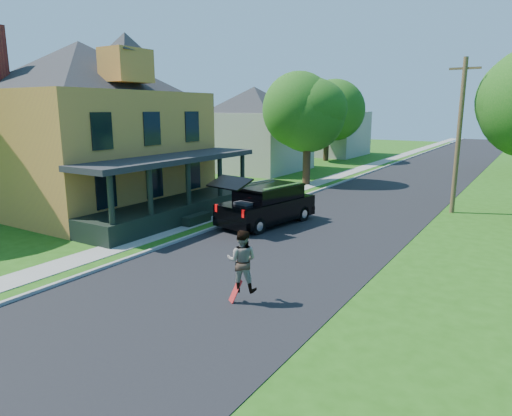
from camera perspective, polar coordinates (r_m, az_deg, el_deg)
The scene contains 14 objects.
ground at distance 14.20m, azimuth -6.02°, elevation -9.89°, with size 140.00×140.00×0.00m, color #215210.
street at distance 31.84m, azimuth 16.72°, elevation 2.12°, with size 8.00×120.00×0.02m, color black.
curb at distance 33.11m, azimuth 9.96°, elevation 2.84°, with size 0.15×120.00×0.12m, color gray.
sidewalk at distance 33.71m, azimuth 7.52°, elevation 3.09°, with size 1.30×120.00×0.03m, color gray.
front_walk at distance 24.64m, azimuth -14.89°, elevation -0.64°, with size 6.50×1.20×0.03m, color gray.
main_house at distance 26.57m, azimuth -20.47°, elevation 10.64°, with size 15.56×15.56×10.10m.
neighbor_house_mid at distance 40.59m, azimuth -0.23°, elevation 10.69°, with size 12.78×12.78×8.30m.
neighbor_house_far at distance 54.78m, azimuth 8.92°, elevation 10.97°, with size 12.78×12.78×8.30m.
black_suv at distance 21.34m, azimuth 1.32°, elevation 0.43°, with size 2.90×5.61×2.49m.
skateboarder at distance 12.72m, azimuth -1.78°, elevation -6.60°, with size 1.04×0.93×1.75m.
skateboard at distance 12.93m, azimuth -2.57°, elevation -10.38°, with size 0.43×0.23×0.73m.
tree_left_mid at distance 32.72m, azimuth 6.44°, elevation 11.93°, with size 6.13×5.82×7.86m.
tree_left_far at distance 48.41m, azimuth 8.87°, elevation 12.43°, with size 7.74×7.54×8.77m.
utility_pole_near at distance 25.60m, azimuth 24.03°, elevation 8.36°, with size 1.47×0.24×7.84m.
Camera 1 is at (8.19, -10.30, 5.35)m, focal length 32.00 mm.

